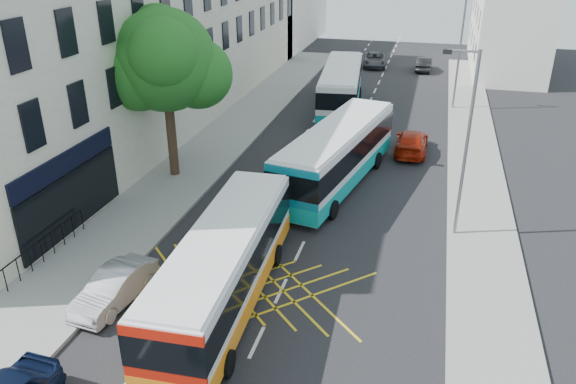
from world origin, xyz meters
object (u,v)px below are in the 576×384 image
Objects in this scene: red_hatchback at (412,142)px; distant_car_grey at (375,60)px; parked_car_silver at (115,287)px; distant_car_dark at (424,64)px; bus_near at (224,266)px; bus_far at (341,87)px; lamp_far at (459,47)px; street_tree at (164,61)px; lamp_near at (465,137)px; bus_mid at (337,155)px.

distant_car_grey is at bearing -77.52° from red_hatchback.
distant_car_dark reaches higher than parked_car_silver.
bus_far is at bearing 88.00° from bus_near.
lamp_far is 0.68× the size of bus_far.
street_tree is 1.10× the size of lamp_near.
street_tree is 17.02m from bus_far.
lamp_near reaches higher than distant_car_dark.
bus_far is 2.56× the size of red_hatchback.
street_tree is at bearing 30.18° from red_hatchback.
bus_far is at bearing 66.32° from street_tree.
bus_near is at bearing -89.00° from bus_mid.
lamp_near is 7.85m from bus_mid.
bus_mid is at bearing 144.97° from lamp_near.
distant_car_dark is (9.25, 40.85, 0.01)m from parked_car_silver.
bus_mid is (-5.96, -15.82, -2.94)m from lamp_far.
distant_car_dark is (-0.16, 22.68, -0.03)m from red_hatchback.
distant_car_grey is 4.89m from distant_car_dark.
bus_mid is 13.97m from bus_far.
bus_mid is at bearing -87.20° from bus_far.
bus_far is 3.02× the size of distant_car_dark.
bus_far is 9.89m from red_hatchback.
distant_car_grey is (0.75, 15.48, -1.05)m from bus_far.
distant_car_dark is (-2.55, 12.68, -3.98)m from lamp_far.
red_hatchback is at bearing -60.40° from bus_far.
distant_car_dark is (5.57, 14.70, -1.06)m from bus_far.
bus_far is at bearing 88.78° from parked_car_silver.
street_tree is 1.87× the size of distant_car_grey.
distant_car_grey is at bearing 102.43° from lamp_near.
parked_car_silver is (-11.80, -8.17, -3.99)m from lamp_near.
bus_near is at bearing -137.80° from lamp_near.
lamp_near reaches higher than distant_car_grey.
distant_car_grey is at bearing 81.12° from bus_far.
bus_near is 2.74× the size of distant_car_dark.
bus_far is at bearing -166.04° from lamp_far.
bus_mid reaches higher than distant_car_grey.
lamp_far is at bearing -67.56° from distant_car_grey.
street_tree is 12.83m from parked_car_silver.
street_tree reaches higher than red_hatchback.
bus_near is 18.08m from red_hatchback.
bus_near is 0.91× the size of bus_mid.
distant_car_dark is (4.83, -0.79, -0.01)m from distant_car_grey.
street_tree is 9.96m from bus_mid.
bus_mid is 28.72m from distant_car_dark.
red_hatchback is at bearing -103.40° from lamp_far.
bus_mid is at bearing 7.88° from street_tree.
bus_near is at bearing 21.06° from parked_car_silver.
bus_near is 25.17m from bus_far.
lamp_far is at bearing 90.00° from lamp_near.
lamp_far is 13.53m from distant_car_dark.
lamp_far is at bearing 102.79° from distant_car_dark.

